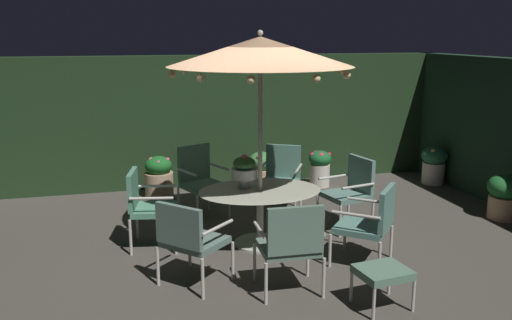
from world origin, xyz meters
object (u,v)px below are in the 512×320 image
Objects in this scene: centerpiece_planter at (244,169)px; potted_plant_left_far at (434,164)px; potted_plant_right_near at (159,177)px; patio_chair_northeast at (146,203)px; patio_chair_west at (281,174)px; patio_chair_southwest at (351,188)px; patio_chair_south at (371,220)px; ottoman_footrest at (383,274)px; patio_umbrella at (260,52)px; potted_plant_left_near at (505,195)px; patio_chair_southeast at (291,242)px; patio_dining_table at (260,202)px; potted_plant_back_right at (320,167)px; potted_plant_front_corner at (262,170)px; patio_chair_east at (189,236)px; patio_chair_north at (199,177)px.

potted_plant_left_far is at bearing 25.80° from centerpiece_planter.
potted_plant_right_near is at bearing 111.52° from centerpiece_planter.
patio_chair_northeast reaches higher than potted_plant_right_near.
patio_chair_southwest is at bearing -52.94° from patio_chair_west.
patio_chair_northeast is 2.76m from patio_chair_south.
patio_chair_west is 1.44× the size of potted_plant_right_near.
patio_chair_southwest is 2.33m from ottoman_footrest.
patio_umbrella is 4.06× the size of potted_plant_left_near.
patio_chair_southeast is at bearing -158.32° from potted_plant_left_near.
patio_chair_southeast reaches higher than potted_plant_left_far.
patio_dining_table is 1.59× the size of patio_chair_southwest.
patio_chair_northeast is 1.44× the size of potted_plant_right_near.
potted_plant_right_near is (-1.03, 3.86, -0.24)m from patio_chair_southeast.
centerpiece_planter reaches higher than patio_chair_southwest.
potted_plant_left_near is 3.05m from potted_plant_back_right.
potted_plant_back_right is at bearing 130.68° from potted_plant_left_near.
patio_chair_northeast reaches higher than potted_plant_front_corner.
patio_chair_south reaches higher than potted_plant_left_near.
patio_chair_northeast reaches higher than patio_chair_east.
patio_chair_northeast is 2.30m from patio_chair_west.
patio_umbrella is at bearing -37.77° from centerpiece_planter.
patio_chair_northeast is 1.30m from patio_chair_east.
potted_plant_left_far is 2.08m from potted_plant_back_right.
patio_chair_southeast is at bearing -92.04° from patio_umbrella.
potted_plant_left_near reaches higher than potted_plant_front_corner.
potted_plant_right_near is at bearing 90.71° from patio_chair_east.
patio_chair_west is (1.24, -0.05, -0.04)m from patio_chair_north.
potted_plant_right_near is at bearing 153.85° from potted_plant_left_near.
patio_chair_west is 1.47× the size of potted_plant_left_far.
patio_chair_north is at bearing 78.53° from patio_chair_east.
potted_plant_right_near is 5.35m from potted_plant_left_near.
patio_chair_east is at bearing -129.42° from potted_plant_back_right.
patio_dining_table is 1.58× the size of patio_chair_northeast.
centerpiece_planter is 2.33m from ottoman_footrest.
patio_chair_north is at bearing -170.49° from potted_plant_left_far.
patio_chair_north is (-0.57, 1.31, -1.83)m from patio_umbrella.
patio_chair_northeast is 1.05× the size of patio_chair_south.
potted_plant_back_right is at bearing 25.04° from patio_chair_north.
potted_plant_back_right is (1.73, 2.39, -2.09)m from patio_umbrella.
potted_plant_front_corner is at bearing 96.14° from patio_chair_south.
patio_chair_southeast is at bearing -79.29° from patio_chair_north.
potted_plant_back_right reaches higher than ottoman_footrest.
patio_dining_table is at bearing -178.87° from potted_plant_left_near.
patio_chair_northeast is at bearing -145.94° from potted_plant_back_right.
patio_dining_table is at bearing -66.11° from potted_plant_right_near.
patio_chair_southwest is 1.48× the size of potted_plant_left_near.
patio_chair_southeast is (-0.05, -1.43, 0.01)m from patio_dining_table.
patio_chair_northeast reaches higher than patio_chair_southwest.
potted_plant_right_near is at bearing 112.64° from ottoman_footrest.
patio_chair_northeast is at bearing -132.76° from potted_plant_front_corner.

